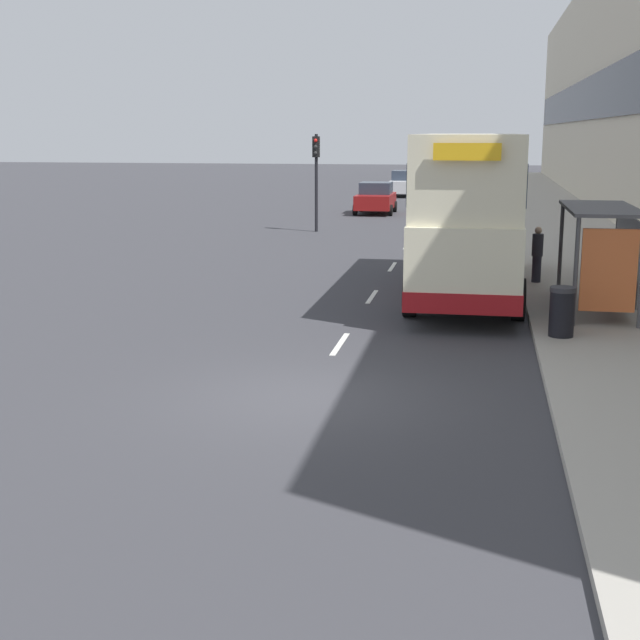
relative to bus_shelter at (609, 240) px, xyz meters
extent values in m
plane|color=#38383D|center=(-5.77, -7.66, -1.88)|extent=(220.00, 220.00, 0.00)
cube|color=#A39E93|center=(0.73, 30.84, -1.81)|extent=(5.00, 93.00, 0.14)
cube|color=beige|center=(4.73, 30.84, 5.18)|extent=(3.00, 93.00, 14.11)
cube|color=black|center=(3.19, 30.84, 4.48)|extent=(0.12, 89.28, 2.54)
cube|color=silver|center=(-5.77, -3.75, -1.87)|extent=(0.12, 2.00, 0.01)
cube|color=silver|center=(-5.77, 1.80, -1.87)|extent=(0.12, 2.00, 0.01)
cube|color=silver|center=(-5.77, 7.36, -1.87)|extent=(0.12, 2.00, 0.01)
cube|color=silver|center=(-5.77, 12.91, -1.87)|extent=(0.12, 2.00, 0.01)
cube|color=silver|center=(-5.77, 18.46, -1.87)|extent=(0.12, 2.00, 0.01)
cube|color=#4C4C51|center=(-0.17, 0.35, 0.70)|extent=(1.60, 4.20, 0.08)
cylinder|color=#4C4C51|center=(-0.87, -1.65, -0.54)|extent=(0.10, 0.10, 2.40)
cylinder|color=#4C4C51|center=(-0.87, 2.35, -0.54)|extent=(0.10, 0.10, 2.40)
cylinder|color=#4C4C51|center=(0.53, 2.35, -0.54)|extent=(0.10, 0.10, 2.40)
cube|color=#99A8B2|center=(0.50, 0.35, -0.42)|extent=(0.04, 3.68, 1.92)
cube|color=#D86633|center=(-0.17, -1.59, -0.49)|extent=(1.19, 0.10, 1.82)
cube|color=maroon|center=(0.07, 0.35, -1.29)|extent=(0.36, 2.80, 0.08)
cube|color=beige|center=(-3.30, 2.71, -0.45)|extent=(2.55, 10.66, 1.85)
cube|color=beige|center=(-3.30, 2.71, 1.45)|extent=(2.50, 10.34, 1.95)
cube|color=maroon|center=(-3.30, 2.71, -1.15)|extent=(2.58, 10.71, 0.45)
cube|color=#2D3847|center=(-3.30, 2.71, -0.08)|extent=(2.58, 10.02, 0.81)
cube|color=#2D3847|center=(-3.30, 2.71, 1.35)|extent=(2.55, 10.02, 0.94)
cube|color=yellow|center=(-3.30, -2.60, 2.07)|extent=(1.40, 0.08, 0.36)
cylinder|color=black|center=(-4.57, 6.33, -1.38)|extent=(0.30, 1.00, 1.00)
cylinder|color=black|center=(-2.02, 6.33, -1.38)|extent=(0.30, 1.00, 1.00)
cylinder|color=black|center=(-4.57, -0.60, -1.38)|extent=(0.30, 1.00, 1.00)
cylinder|color=black|center=(-2.02, -0.60, -1.38)|extent=(0.30, 1.00, 1.00)
cube|color=silver|center=(-8.27, 40.36, -1.17)|extent=(1.79, 3.93, 0.81)
cube|color=#2D3847|center=(-8.27, 40.55, -0.44)|extent=(1.57, 1.89, 0.66)
cylinder|color=black|center=(-7.38, 39.14, -1.58)|extent=(0.20, 0.60, 0.60)
cylinder|color=black|center=(-9.17, 39.14, -1.58)|extent=(0.20, 0.60, 0.60)
cylinder|color=black|center=(-7.38, 41.57, -1.58)|extent=(0.20, 0.60, 0.60)
cylinder|color=black|center=(-9.17, 41.57, -1.58)|extent=(0.20, 0.60, 0.60)
cube|color=maroon|center=(-8.62, 26.76, -1.19)|extent=(1.89, 3.91, 0.76)
cube|color=#2D3847|center=(-8.62, 26.95, -0.50)|extent=(1.66, 1.88, 0.62)
cylinder|color=black|center=(-7.68, 25.54, -1.58)|extent=(0.20, 0.60, 0.60)
cylinder|color=black|center=(-9.57, 25.54, -1.58)|extent=(0.20, 0.60, 0.60)
cylinder|color=black|center=(-7.68, 27.97, -1.58)|extent=(0.20, 0.60, 0.60)
cylinder|color=black|center=(-9.57, 27.97, -1.58)|extent=(0.20, 0.60, 0.60)
cylinder|color=#23232D|center=(-1.34, 4.23, -1.36)|extent=(0.26, 0.26, 0.75)
cylinder|color=#26262D|center=(-1.34, 4.23, -0.67)|extent=(0.31, 0.31, 0.63)
sphere|color=tan|center=(-1.34, 4.23, -0.25)|extent=(0.20, 0.20, 0.20)
cylinder|color=black|center=(-1.22, -2.77, -1.26)|extent=(0.52, 0.52, 0.95)
cylinder|color=#2D2D33|center=(-1.22, -2.77, -0.74)|extent=(0.55, 0.55, 0.10)
cylinder|color=black|center=(-10.17, 17.40, 0.26)|extent=(0.14, 0.14, 4.27)
cube|color=black|center=(-10.17, 17.35, 1.85)|extent=(0.30, 0.24, 0.90)
sphere|color=red|center=(-10.17, 17.23, 2.12)|extent=(0.16, 0.16, 0.16)
sphere|color=#2D2D2D|center=(-10.17, 17.23, 1.85)|extent=(0.16, 0.16, 0.16)
sphere|color=#2D2D2D|center=(-10.17, 17.23, 1.58)|extent=(0.16, 0.16, 0.16)
camera|label=1|loc=(-2.97, -21.64, 2.47)|focal=50.00mm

